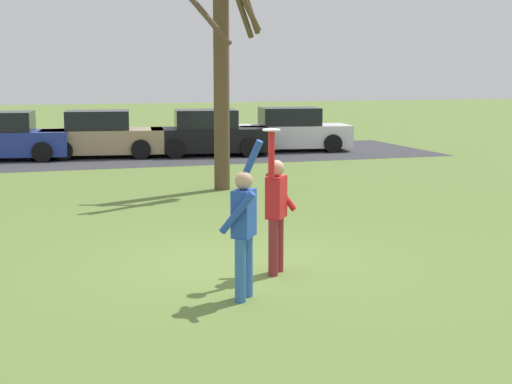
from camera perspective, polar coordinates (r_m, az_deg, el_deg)
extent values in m
plane|color=olive|center=(11.35, -1.08, -5.62)|extent=(120.00, 120.00, 0.00)
cylinder|color=maroon|center=(10.96, 1.74, -3.94)|extent=(0.14, 0.14, 0.82)
cylinder|color=maroon|center=(10.72, 1.31, -4.24)|extent=(0.14, 0.14, 0.82)
cube|color=red|center=(10.70, 1.54, -0.38)|extent=(0.39, 0.42, 0.60)
sphere|color=tan|center=(10.64, 1.55, 1.82)|extent=(0.23, 0.23, 0.23)
cylinder|color=red|center=(10.91, 1.91, 0.04)|extent=(0.41, 0.35, 0.59)
cylinder|color=red|center=(10.41, 1.17, 2.85)|extent=(0.09, 0.09, 0.66)
cylinder|color=#3366B7|center=(9.51, -1.20, -5.96)|extent=(0.14, 0.14, 0.82)
cylinder|color=#3366B7|center=(9.75, -0.65, -5.59)|extent=(0.14, 0.14, 0.82)
cube|color=#234CB2|center=(9.48, -0.93, -1.62)|extent=(0.39, 0.42, 0.60)
sphere|color=tan|center=(9.41, -0.94, 0.86)|extent=(0.23, 0.23, 0.23)
cylinder|color=#234CB2|center=(9.26, -1.42, -1.58)|extent=(0.41, 0.35, 0.59)
cylinder|color=#234CB2|center=(9.59, -0.47, 2.13)|extent=(0.31, 0.26, 0.65)
cylinder|color=white|center=(10.38, 1.18, 4.73)|extent=(0.25, 0.25, 0.02)
cube|color=#233893|center=(26.30, -18.44, 3.53)|extent=(4.32, 2.38, 0.80)
cube|color=black|center=(26.27, -18.84, 5.08)|extent=(2.32, 1.93, 0.64)
cylinder|color=black|center=(27.05, -15.45, 3.34)|extent=(0.69, 0.31, 0.66)
cylinder|color=black|center=(25.25, -15.89, 2.93)|extent=(0.69, 0.31, 0.66)
cube|color=tan|center=(26.31, -11.52, 3.81)|extent=(4.32, 2.38, 0.80)
cube|color=black|center=(26.27, -11.89, 5.37)|extent=(2.32, 1.93, 0.64)
cylinder|color=black|center=(27.22, -8.75, 3.59)|extent=(0.69, 0.31, 0.66)
cylinder|color=black|center=(25.41, -8.71, 3.21)|extent=(0.69, 0.31, 0.66)
cylinder|color=black|center=(27.32, -14.10, 3.44)|extent=(0.69, 0.31, 0.66)
cylinder|color=black|center=(25.51, -14.44, 3.05)|extent=(0.69, 0.31, 0.66)
cube|color=black|center=(26.43, -3.49, 4.00)|extent=(4.32, 2.38, 0.80)
cube|color=black|center=(26.36, -3.83, 5.55)|extent=(2.32, 1.93, 0.64)
cylinder|color=black|center=(27.50, -1.04, 3.75)|extent=(0.69, 0.31, 0.66)
cylinder|color=black|center=(25.71, -0.46, 3.38)|extent=(0.69, 0.31, 0.66)
cylinder|color=black|center=(27.26, -6.34, 3.65)|extent=(0.69, 0.31, 0.66)
cylinder|color=black|center=(25.45, -6.13, 3.27)|extent=(0.69, 0.31, 0.66)
cube|color=white|center=(27.92, 2.83, 4.27)|extent=(4.32, 2.38, 0.80)
cube|color=black|center=(27.84, 2.54, 5.75)|extent=(2.32, 1.93, 0.64)
cylinder|color=black|center=(29.11, 4.91, 4.01)|extent=(0.69, 0.31, 0.66)
cylinder|color=black|center=(27.35, 5.84, 3.68)|extent=(0.69, 0.31, 0.66)
cylinder|color=black|center=(28.60, -0.05, 3.96)|extent=(0.69, 0.31, 0.66)
cylinder|color=black|center=(26.81, 0.57, 3.61)|extent=(0.69, 0.31, 0.66)
cube|color=#38383D|center=(26.46, -7.70, 2.75)|extent=(19.88, 6.40, 0.01)
cylinder|color=brown|center=(18.47, -2.63, 8.29)|extent=(0.39, 0.39, 5.26)
cylinder|color=brown|center=(18.26, -1.27, 14.14)|extent=(0.96, 0.87, 1.62)
cylinder|color=brown|center=(18.02, -3.64, 12.98)|extent=(0.97, 0.99, 1.28)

